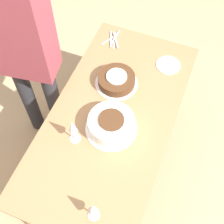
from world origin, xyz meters
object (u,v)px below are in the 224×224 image
Objects in this scene: cake_front_chocolate at (117,80)px; person_cutting at (23,46)px; cake_center_white at (111,124)px; wine_glass_near at (73,128)px; wine_glass_far at (93,209)px.

cake_front_chocolate is 0.66m from person_cutting.
cake_center_white is 0.20× the size of person_cutting.
cake_center_white is at bearing -24.19° from person_cutting.
cake_center_white is 0.26m from wine_glass_near.
person_cutting is at bearing -105.49° from cake_center_white.
wine_glass_far is (0.54, 0.11, 0.07)m from cake_center_white.
wine_glass_far reaches higher than cake_front_chocolate.
wine_glass_far is (0.89, 0.21, 0.09)m from cake_front_chocolate.
person_cutting reaches higher than cake_center_white.
wine_glass_near is 0.62m from person_cutting.
cake_front_chocolate is 0.18× the size of person_cutting.
wine_glass_far is (0.39, 0.30, -0.02)m from wine_glass_near.
cake_center_white is 0.56m from wine_glass_far.
person_cutting is at bearing -124.62° from wine_glass_near.
person_cutting is (-0.34, -0.49, 0.16)m from wine_glass_near.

